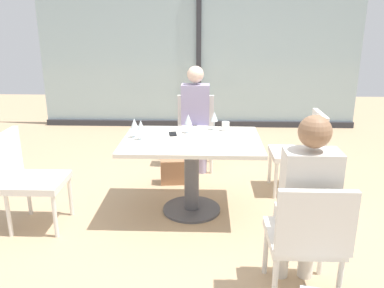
# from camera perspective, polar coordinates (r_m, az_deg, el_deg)

# --- Properties ---
(ground_plane) EXTENTS (12.00, 12.00, 0.00)m
(ground_plane) POSITION_cam_1_polar(r_m,az_deg,el_deg) (3.96, -0.05, -9.45)
(ground_plane) COLOR tan
(window_wall_backdrop) EXTENTS (5.30, 0.10, 2.70)m
(window_wall_backdrop) POSITION_cam_1_polar(r_m,az_deg,el_deg) (6.74, 0.97, 12.63)
(window_wall_backdrop) COLOR #9FB7BC
(window_wall_backdrop) RESTS_ON ground_plane
(dining_table_main) EXTENTS (1.27, 0.91, 0.73)m
(dining_table_main) POSITION_cam_1_polar(r_m,az_deg,el_deg) (3.74, -0.06, -1.94)
(dining_table_main) COLOR silver
(dining_table_main) RESTS_ON ground_plane
(chair_near_window) EXTENTS (0.46, 0.51, 0.87)m
(chair_near_window) POSITION_cam_1_polar(r_m,az_deg,el_deg) (4.98, 0.49, 2.45)
(chair_near_window) COLOR silver
(chair_near_window) RESTS_ON ground_plane
(chair_front_right) EXTENTS (0.46, 0.50, 0.87)m
(chair_front_right) POSITION_cam_1_polar(r_m,az_deg,el_deg) (2.67, 16.17, -12.42)
(chair_front_right) COLOR silver
(chair_front_right) RESTS_ON ground_plane
(chair_far_right) EXTENTS (0.50, 0.46, 0.87)m
(chair_far_right) POSITION_cam_1_polar(r_m,az_deg,el_deg) (4.35, 15.61, -0.47)
(chair_far_right) COLOR silver
(chair_far_right) RESTS_ON ground_plane
(chair_side_end) EXTENTS (0.50, 0.46, 0.87)m
(chair_side_end) POSITION_cam_1_polar(r_m,az_deg,el_deg) (3.78, -22.70, -4.00)
(chair_side_end) COLOR silver
(chair_side_end) RESTS_ON ground_plane
(person_near_window) EXTENTS (0.34, 0.39, 1.26)m
(person_near_window) POSITION_cam_1_polar(r_m,az_deg,el_deg) (4.82, 0.46, 4.44)
(person_near_window) COLOR #9E93B7
(person_near_window) RESTS_ON ground_plane
(person_front_right) EXTENTS (0.34, 0.39, 1.26)m
(person_front_right) POSITION_cam_1_polar(r_m,az_deg,el_deg) (2.67, 16.00, -7.47)
(person_front_right) COLOR silver
(person_front_right) RESTS_ON ground_plane
(wine_glass_0) EXTENTS (0.07, 0.07, 0.18)m
(wine_glass_0) POSITION_cam_1_polar(r_m,az_deg,el_deg) (3.74, -8.27, 2.90)
(wine_glass_0) COLOR silver
(wine_glass_0) RESTS_ON dining_table_main
(wine_glass_1) EXTENTS (0.07, 0.07, 0.18)m
(wine_glass_1) POSITION_cam_1_polar(r_m,az_deg,el_deg) (3.96, 3.22, 3.89)
(wine_glass_1) COLOR silver
(wine_glass_1) RESTS_ON dining_table_main
(wine_glass_2) EXTENTS (0.07, 0.07, 0.18)m
(wine_glass_2) POSITION_cam_1_polar(r_m,az_deg,el_deg) (3.85, -0.55, 3.50)
(wine_glass_2) COLOR silver
(wine_glass_2) RESTS_ON dining_table_main
(wine_glass_3) EXTENTS (0.07, 0.07, 0.18)m
(wine_glass_3) POSITION_cam_1_polar(r_m,az_deg,el_deg) (3.66, -7.36, 2.60)
(wine_glass_3) COLOR silver
(wine_glass_3) RESTS_ON dining_table_main
(coffee_cup) EXTENTS (0.08, 0.08, 0.09)m
(coffee_cup) POSITION_cam_1_polar(r_m,az_deg,el_deg) (3.96, 4.84, 2.55)
(coffee_cup) COLOR white
(coffee_cup) RESTS_ON dining_table_main
(cell_phone_on_table) EXTENTS (0.09, 0.15, 0.01)m
(cell_phone_on_table) POSITION_cam_1_polar(r_m,az_deg,el_deg) (3.83, -2.77, 1.45)
(cell_phone_on_table) COLOR black
(cell_phone_on_table) RESTS_ON dining_table_main
(handbag_0) EXTENTS (0.32, 0.19, 0.28)m
(handbag_0) POSITION_cam_1_polar(r_m,az_deg,el_deg) (4.52, -2.59, -3.94)
(handbag_0) COLOR #A3704C
(handbag_0) RESTS_ON ground_plane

